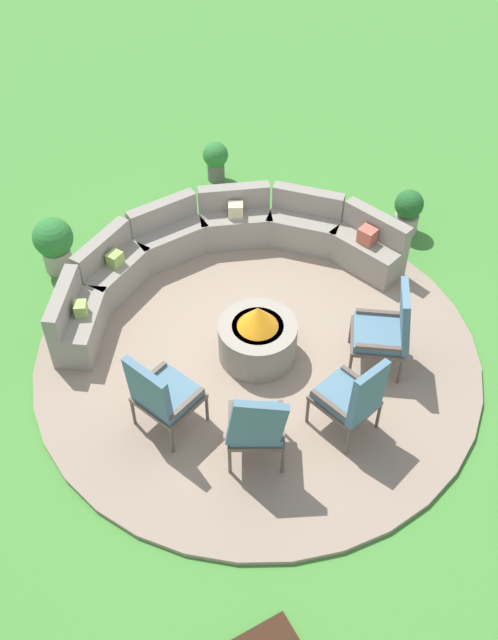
{
  "coord_description": "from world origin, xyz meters",
  "views": [
    {
      "loc": [
        -2.88,
        -4.97,
        6.64
      ],
      "look_at": [
        0.0,
        0.2,
        0.45
      ],
      "focal_mm": 42.31,
      "sensor_mm": 36.0,
      "label": 1
    }
  ],
  "objects_px": {
    "potted_plant_3": "(54,243)",
    "potted_plant_0": "(216,159)",
    "fire_pit": "(258,337)",
    "lounge_chair_back_left": "(353,397)",
    "curved_stone_bench": "(215,252)",
    "lounge_chair_back_right": "(388,329)",
    "lounge_chair_front_right": "(256,425)",
    "potted_plant_2": "(408,211)",
    "lounge_chair_front_left": "(161,394)"
  },
  "relations": [
    {
      "from": "lounge_chair_front_right",
      "to": "potted_plant_0",
      "type": "xyz_separation_m",
      "value": [
        1.92,
        4.57,
        -0.28
      ]
    },
    {
      "from": "fire_pit",
      "to": "lounge_chair_back_right",
      "type": "height_order",
      "value": "lounge_chair_back_right"
    },
    {
      "from": "lounge_chair_front_right",
      "to": "potted_plant_2",
      "type": "bearing_deg",
      "value": 60.63
    },
    {
      "from": "lounge_chair_back_left",
      "to": "potted_plant_2",
      "type": "xyz_separation_m",
      "value": [
        2.58,
        2.4,
        -0.26
      ]
    },
    {
      "from": "lounge_chair_front_left",
      "to": "lounge_chair_back_left",
      "type": "relative_size",
      "value": 1.01
    },
    {
      "from": "lounge_chair_front_right",
      "to": "potted_plant_3",
      "type": "bearing_deg",
      "value": 130.19
    },
    {
      "from": "fire_pit",
      "to": "lounge_chair_back_right",
      "type": "distance_m",
      "value": 1.45
    },
    {
      "from": "lounge_chair_back_right",
      "to": "potted_plant_2",
      "type": "relative_size",
      "value": 1.73
    },
    {
      "from": "lounge_chair_back_right",
      "to": "lounge_chair_front_right",
      "type": "bearing_deg",
      "value": 138.06
    },
    {
      "from": "lounge_chair_front_right",
      "to": "lounge_chair_back_left",
      "type": "distance_m",
      "value": 1.05
    },
    {
      "from": "curved_stone_bench",
      "to": "potted_plant_0",
      "type": "height_order",
      "value": "curved_stone_bench"
    },
    {
      "from": "lounge_chair_back_left",
      "to": "lounge_chair_front_right",
      "type": "bearing_deg",
      "value": 156.65
    },
    {
      "from": "lounge_chair_front_right",
      "to": "potted_plant_0",
      "type": "relative_size",
      "value": 1.89
    },
    {
      "from": "fire_pit",
      "to": "lounge_chair_back_left",
      "type": "distance_m",
      "value": 1.44
    },
    {
      "from": "curved_stone_bench",
      "to": "lounge_chair_back_right",
      "type": "relative_size",
      "value": 3.9
    },
    {
      "from": "potted_plant_3",
      "to": "fire_pit",
      "type": "bearing_deg",
      "value": -60.28
    },
    {
      "from": "fire_pit",
      "to": "lounge_chair_back_right",
      "type": "relative_size",
      "value": 0.79
    },
    {
      "from": "fire_pit",
      "to": "potted_plant_0",
      "type": "xyz_separation_m",
      "value": [
        1.2,
        3.35,
        -0.01
      ]
    },
    {
      "from": "lounge_chair_front_left",
      "to": "lounge_chair_back_right",
      "type": "xyz_separation_m",
      "value": [
        2.54,
        -0.39,
        0.01
      ]
    },
    {
      "from": "lounge_chair_front_left",
      "to": "potted_plant_0",
      "type": "xyz_separation_m",
      "value": [
        2.56,
        3.76,
        -0.27
      ]
    },
    {
      "from": "potted_plant_0",
      "to": "potted_plant_3",
      "type": "relative_size",
      "value": 0.79
    },
    {
      "from": "lounge_chair_front_left",
      "to": "potted_plant_3",
      "type": "relative_size",
      "value": 1.42
    },
    {
      "from": "fire_pit",
      "to": "lounge_chair_front_right",
      "type": "relative_size",
      "value": 0.78
    },
    {
      "from": "curved_stone_bench",
      "to": "lounge_chair_back_left",
      "type": "relative_size",
      "value": 4.08
    },
    {
      "from": "potted_plant_3",
      "to": "potted_plant_0",
      "type": "bearing_deg",
      "value": 15.45
    },
    {
      "from": "potted_plant_0",
      "to": "potted_plant_2",
      "type": "relative_size",
      "value": 0.93
    },
    {
      "from": "lounge_chair_back_left",
      "to": "potted_plant_0",
      "type": "distance_m",
      "value": 4.82
    },
    {
      "from": "curved_stone_bench",
      "to": "potted_plant_0",
      "type": "relative_size",
      "value": 7.28
    },
    {
      "from": "lounge_chair_front_right",
      "to": "potted_plant_0",
      "type": "bearing_deg",
      "value": 96.1
    },
    {
      "from": "fire_pit",
      "to": "curved_stone_bench",
      "type": "relative_size",
      "value": 0.2
    },
    {
      "from": "lounge_chair_back_left",
      "to": "curved_stone_bench",
      "type": "bearing_deg",
      "value": 76.92
    },
    {
      "from": "lounge_chair_back_right",
      "to": "potted_plant_3",
      "type": "xyz_separation_m",
      "value": [
        -2.67,
        3.41,
        -0.2
      ]
    },
    {
      "from": "fire_pit",
      "to": "potted_plant_3",
      "type": "height_order",
      "value": "fire_pit"
    },
    {
      "from": "curved_stone_bench",
      "to": "lounge_chair_front_left",
      "type": "distance_m",
      "value": 2.52
    },
    {
      "from": "lounge_chair_front_left",
      "to": "potted_plant_2",
      "type": "xyz_separation_m",
      "value": [
        4.26,
        1.42,
        -0.27
      ]
    },
    {
      "from": "fire_pit",
      "to": "lounge_chair_front_left",
      "type": "bearing_deg",
      "value": -163.14
    },
    {
      "from": "lounge_chair_front_left",
      "to": "lounge_chair_front_right",
      "type": "height_order",
      "value": "lounge_chair_front_right"
    },
    {
      "from": "lounge_chair_back_left",
      "to": "lounge_chair_back_right",
      "type": "bearing_deg",
      "value": 19.46
    },
    {
      "from": "lounge_chair_back_left",
      "to": "lounge_chair_back_right",
      "type": "height_order",
      "value": "lounge_chair_back_right"
    },
    {
      "from": "lounge_chair_front_left",
      "to": "potted_plant_0",
      "type": "relative_size",
      "value": 1.8
    },
    {
      "from": "fire_pit",
      "to": "potted_plant_0",
      "type": "height_order",
      "value": "fire_pit"
    },
    {
      "from": "potted_plant_2",
      "to": "potted_plant_0",
      "type": "bearing_deg",
      "value": 125.96
    },
    {
      "from": "lounge_chair_back_right",
      "to": "potted_plant_2",
      "type": "height_order",
      "value": "lounge_chair_back_right"
    },
    {
      "from": "potted_plant_0",
      "to": "potted_plant_3",
      "type": "bearing_deg",
      "value": -164.55
    },
    {
      "from": "potted_plant_3",
      "to": "lounge_chair_back_left",
      "type": "bearing_deg",
      "value": -65.67
    },
    {
      "from": "fire_pit",
      "to": "curved_stone_bench",
      "type": "xyz_separation_m",
      "value": [
        0.24,
        1.52,
        0.01
      ]
    },
    {
      "from": "potted_plant_0",
      "to": "potted_plant_2",
      "type": "xyz_separation_m",
      "value": [
        1.69,
        -2.34,
        0.0
      ]
    },
    {
      "from": "fire_pit",
      "to": "potted_plant_3",
      "type": "bearing_deg",
      "value": 119.72
    },
    {
      "from": "potted_plant_3",
      "to": "curved_stone_bench",
      "type": "bearing_deg",
      "value": -32.24
    },
    {
      "from": "lounge_chair_back_left",
      "to": "potted_plant_0",
      "type": "height_order",
      "value": "lounge_chair_back_left"
    }
  ]
}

